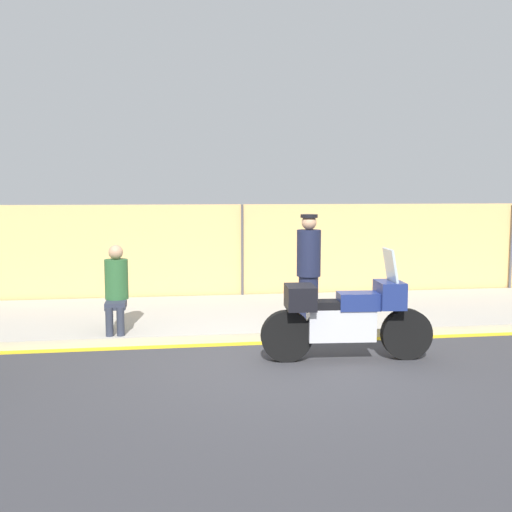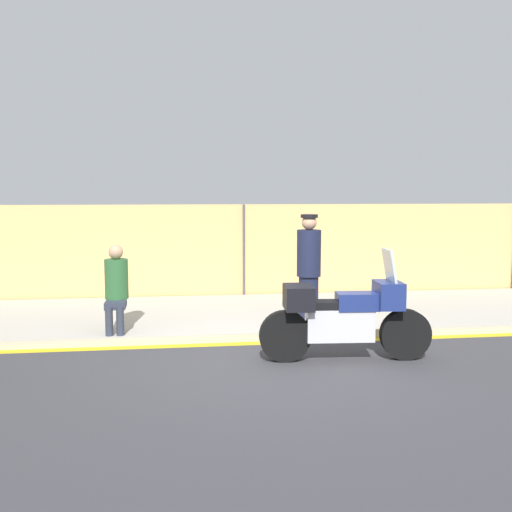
% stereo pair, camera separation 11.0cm
% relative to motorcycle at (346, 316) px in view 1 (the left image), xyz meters
% --- Properties ---
extents(ground_plane, '(120.00, 120.00, 0.00)m').
position_rel_motorcycle_xyz_m(ground_plane, '(-0.79, -0.09, -0.58)').
color(ground_plane, '#38383D').
extents(sidewalk, '(42.39, 3.26, 0.13)m').
position_rel_motorcycle_xyz_m(sidewalk, '(-0.79, 2.72, -0.51)').
color(sidewalk, '#ADA89E').
rests_on(sidewalk, ground_plane).
extents(curb_paint_stripe, '(42.39, 0.18, 0.01)m').
position_rel_motorcycle_xyz_m(curb_paint_stripe, '(-0.79, 1.00, -0.57)').
color(curb_paint_stripe, gold).
rests_on(curb_paint_stripe, ground_plane).
extents(storefront_fence, '(40.27, 0.17, 1.91)m').
position_rel_motorcycle_xyz_m(storefront_fence, '(-0.79, 4.44, 0.38)').
color(storefront_fence, '#E5B26B').
rests_on(storefront_fence, ground_plane).
extents(motorcycle, '(2.22, 0.60, 1.44)m').
position_rel_motorcycle_xyz_m(motorcycle, '(0.00, 0.00, 0.00)').
color(motorcycle, black).
rests_on(motorcycle, ground_plane).
extents(officer_standing, '(0.37, 0.37, 1.68)m').
position_rel_motorcycle_xyz_m(officer_standing, '(-0.07, 1.76, 0.41)').
color(officer_standing, '#191E38').
rests_on(officer_standing, sidewalk).
extents(person_seated_on_curb, '(0.34, 0.64, 1.26)m').
position_rel_motorcycle_xyz_m(person_seated_on_curb, '(-2.99, 1.57, 0.24)').
color(person_seated_on_curb, '#2D3342').
rests_on(person_seated_on_curb, sidewalk).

